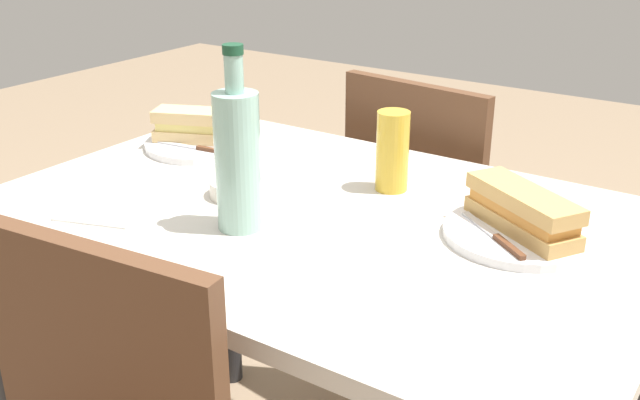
{
  "coord_description": "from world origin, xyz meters",
  "views": [
    {
      "loc": [
        -0.66,
        0.99,
        1.27
      ],
      "look_at": [
        0.0,
        0.0,
        0.78
      ],
      "focal_mm": 41.65,
      "sensor_mm": 36.0,
      "label": 1
    }
  ],
  "objects_px": {
    "plate_far": "(520,234)",
    "olive_bowl": "(239,188)",
    "baguette_sandwich_near": "(201,126)",
    "water_bottle": "(238,158)",
    "plate_near": "(202,144)",
    "chair_near": "(432,221)",
    "knife_near": "(198,148)",
    "dining_table": "(320,272)",
    "knife_far": "(496,237)",
    "baguette_sandwich_far": "(522,210)",
    "beer_glass": "(392,151)"
  },
  "relations": [
    {
      "from": "baguette_sandwich_far",
      "to": "beer_glass",
      "type": "xyz_separation_m",
      "value": [
        0.27,
        -0.07,
        0.03
      ]
    },
    {
      "from": "water_bottle",
      "to": "olive_bowl",
      "type": "distance_m",
      "value": 0.18
    },
    {
      "from": "plate_far",
      "to": "olive_bowl",
      "type": "bearing_deg",
      "value": 12.8
    },
    {
      "from": "dining_table",
      "to": "olive_bowl",
      "type": "xyz_separation_m",
      "value": [
        0.16,
        0.02,
        0.14
      ]
    },
    {
      "from": "baguette_sandwich_near",
      "to": "olive_bowl",
      "type": "relative_size",
      "value": 2.0
    },
    {
      "from": "plate_near",
      "to": "chair_near",
      "type": "bearing_deg",
      "value": -129.49
    },
    {
      "from": "beer_glass",
      "to": "baguette_sandwich_near",
      "type": "bearing_deg",
      "value": 1.54
    },
    {
      "from": "plate_far",
      "to": "baguette_sandwich_far",
      "type": "relative_size",
      "value": 1.13
    },
    {
      "from": "baguette_sandwich_near",
      "to": "plate_far",
      "type": "relative_size",
      "value": 0.86
    },
    {
      "from": "plate_near",
      "to": "knife_near",
      "type": "height_order",
      "value": "knife_near"
    },
    {
      "from": "knife_near",
      "to": "baguette_sandwich_far",
      "type": "bearing_deg",
      "value": 179.21
    },
    {
      "from": "chair_near",
      "to": "baguette_sandwich_near",
      "type": "distance_m",
      "value": 0.64
    },
    {
      "from": "olive_bowl",
      "to": "knife_far",
      "type": "bearing_deg",
      "value": -173.07
    },
    {
      "from": "plate_far",
      "to": "olive_bowl",
      "type": "distance_m",
      "value": 0.5
    },
    {
      "from": "plate_far",
      "to": "baguette_sandwich_near",
      "type": "bearing_deg",
      "value": -4.58
    },
    {
      "from": "dining_table",
      "to": "plate_far",
      "type": "xyz_separation_m",
      "value": [
        -0.33,
        -0.09,
        0.13
      ]
    },
    {
      "from": "chair_near",
      "to": "plate_near",
      "type": "height_order",
      "value": "chair_near"
    },
    {
      "from": "baguette_sandwich_far",
      "to": "knife_near",
      "type": "bearing_deg",
      "value": -0.79
    },
    {
      "from": "dining_table",
      "to": "plate_far",
      "type": "bearing_deg",
      "value": -165.16
    },
    {
      "from": "plate_near",
      "to": "baguette_sandwich_far",
      "type": "distance_m",
      "value": 0.74
    },
    {
      "from": "knife_near",
      "to": "plate_far",
      "type": "height_order",
      "value": "knife_near"
    },
    {
      "from": "plate_near",
      "to": "water_bottle",
      "type": "bearing_deg",
      "value": 140.57
    },
    {
      "from": "baguette_sandwich_far",
      "to": "knife_far",
      "type": "distance_m",
      "value": 0.07
    },
    {
      "from": "beer_glass",
      "to": "olive_bowl",
      "type": "distance_m",
      "value": 0.29
    },
    {
      "from": "plate_near",
      "to": "knife_far",
      "type": "distance_m",
      "value": 0.73
    },
    {
      "from": "knife_near",
      "to": "plate_near",
      "type": "bearing_deg",
      "value": -55.78
    },
    {
      "from": "baguette_sandwich_near",
      "to": "water_bottle",
      "type": "bearing_deg",
      "value": 140.57
    },
    {
      "from": "olive_bowl",
      "to": "beer_glass",
      "type": "bearing_deg",
      "value": -139.84
    },
    {
      "from": "knife_near",
      "to": "olive_bowl",
      "type": "xyz_separation_m",
      "value": [
        -0.21,
        0.12,
        -0.0
      ]
    },
    {
      "from": "baguette_sandwich_near",
      "to": "beer_glass",
      "type": "relative_size",
      "value": 1.42
    },
    {
      "from": "knife_near",
      "to": "knife_far",
      "type": "distance_m",
      "value": 0.69
    },
    {
      "from": "beer_glass",
      "to": "baguette_sandwich_far",
      "type": "bearing_deg",
      "value": 165.43
    },
    {
      "from": "plate_far",
      "to": "water_bottle",
      "type": "distance_m",
      "value": 0.47
    },
    {
      "from": "dining_table",
      "to": "plate_near",
      "type": "xyz_separation_m",
      "value": [
        0.41,
        -0.15,
        0.13
      ]
    },
    {
      "from": "chair_near",
      "to": "knife_far",
      "type": "relative_size",
      "value": 5.94
    },
    {
      "from": "baguette_sandwich_near",
      "to": "baguette_sandwich_far",
      "type": "distance_m",
      "value": 0.74
    },
    {
      "from": "knife_far",
      "to": "water_bottle",
      "type": "distance_m",
      "value": 0.43
    },
    {
      "from": "knife_far",
      "to": "beer_glass",
      "type": "height_order",
      "value": "beer_glass"
    },
    {
      "from": "baguette_sandwich_near",
      "to": "knife_near",
      "type": "relative_size",
      "value": 1.18
    },
    {
      "from": "chair_near",
      "to": "baguette_sandwich_far",
      "type": "bearing_deg",
      "value": 127.62
    },
    {
      "from": "knife_far",
      "to": "beer_glass",
      "type": "xyz_separation_m",
      "value": [
        0.25,
        -0.13,
        0.06
      ]
    },
    {
      "from": "dining_table",
      "to": "chair_near",
      "type": "relative_size",
      "value": 1.31
    },
    {
      "from": "baguette_sandwich_near",
      "to": "beer_glass",
      "type": "height_order",
      "value": "beer_glass"
    },
    {
      "from": "knife_near",
      "to": "water_bottle",
      "type": "bearing_deg",
      "value": 143.11
    },
    {
      "from": "baguette_sandwich_near",
      "to": "knife_near",
      "type": "distance_m",
      "value": 0.07
    },
    {
      "from": "plate_near",
      "to": "water_bottle",
      "type": "xyz_separation_m",
      "value": [
        -0.34,
        0.28,
        0.11
      ]
    },
    {
      "from": "plate_near",
      "to": "baguette_sandwich_far",
      "type": "relative_size",
      "value": 1.13
    },
    {
      "from": "dining_table",
      "to": "knife_far",
      "type": "xyz_separation_m",
      "value": [
        -0.31,
        -0.03,
        0.14
      ]
    },
    {
      "from": "chair_near",
      "to": "olive_bowl",
      "type": "xyz_separation_m",
      "value": [
        0.11,
        0.6,
        0.26
      ]
    },
    {
      "from": "water_bottle",
      "to": "plate_near",
      "type": "bearing_deg",
      "value": -39.43
    }
  ]
}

